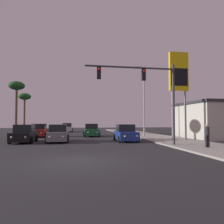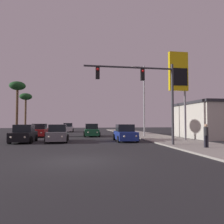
# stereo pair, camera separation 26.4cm
# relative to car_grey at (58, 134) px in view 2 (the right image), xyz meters

# --- Properties ---
(ground_plane) EXTENTS (120.00, 120.00, 0.00)m
(ground_plane) POSITION_rel_car_grey_xyz_m (1.82, -10.80, -0.76)
(ground_plane) COLOR #28282B
(sidewalk_right) EXTENTS (5.00, 60.00, 0.12)m
(sidewalk_right) POSITION_rel_car_grey_xyz_m (11.32, -0.80, -0.70)
(sidewalk_right) COLOR #9E998E
(sidewalk_right) RESTS_ON ground
(car_grey) EXTENTS (2.04, 4.33, 1.68)m
(car_grey) POSITION_rel_car_grey_xyz_m (0.00, 0.00, 0.00)
(car_grey) COLOR slate
(car_grey) RESTS_ON ground
(car_silver) EXTENTS (2.04, 4.33, 1.68)m
(car_silver) POSITION_rel_car_grey_xyz_m (0.21, 20.50, 0.00)
(car_silver) COLOR #B7B7BC
(car_silver) RESTS_ON ground
(car_green) EXTENTS (2.04, 4.33, 1.68)m
(car_green) POSITION_rel_car_grey_xyz_m (3.79, 7.28, 0.00)
(car_green) COLOR #195933
(car_green) RESTS_ON ground
(car_black) EXTENTS (2.04, 4.31, 1.68)m
(car_black) POSITION_rel_car_grey_xyz_m (-3.10, -0.08, 0.00)
(car_black) COLOR black
(car_black) RESTS_ON ground
(car_red) EXTENTS (2.04, 4.32, 1.68)m
(car_red) POSITION_rel_car_grey_xyz_m (-2.91, 7.48, 0.00)
(car_red) COLOR maroon
(car_red) RESTS_ON ground
(car_blue) EXTENTS (2.04, 4.34, 1.68)m
(car_blue) POSITION_rel_car_grey_xyz_m (6.63, -0.42, 0.00)
(car_blue) COLOR navy
(car_blue) RESTS_ON ground
(traffic_light_mast) EXTENTS (7.24, 0.36, 6.50)m
(traffic_light_mast) POSITION_rel_car_grey_xyz_m (7.40, -5.33, 3.96)
(traffic_light_mast) COLOR #38383D
(traffic_light_mast) RESTS_ON sidewalk_right
(street_lamp) EXTENTS (1.74, 0.24, 9.00)m
(street_lamp) POSITION_rel_car_grey_xyz_m (10.17, 4.84, 4.36)
(street_lamp) COLOR #99999E
(street_lamp) RESTS_ON sidewalk_right
(gas_station_sign) EXTENTS (2.00, 0.42, 9.00)m
(gas_station_sign) POSITION_rel_car_grey_xyz_m (12.12, -1.02, 5.86)
(gas_station_sign) COLOR #99999E
(gas_station_sign) RESTS_ON sidewalk_right
(pedestrian_on_sidewalk) EXTENTS (0.34, 0.32, 1.67)m
(pedestrian_on_sidewalk) POSITION_rel_car_grey_xyz_m (10.94, -7.55, 0.27)
(pedestrian_on_sidewalk) COLOR #23232D
(pedestrian_on_sidewalk) RESTS_ON sidewalk_right
(palm_tree_far) EXTENTS (2.40, 2.40, 7.56)m
(palm_tree_far) POSITION_rel_car_grey_xyz_m (-8.14, 23.20, 5.78)
(palm_tree_far) COLOR brown
(palm_tree_far) RESTS_ON ground
(palm_tree_mid) EXTENTS (2.40, 2.40, 8.10)m
(palm_tree_mid) POSITION_rel_car_grey_xyz_m (-7.17, 13.20, 6.26)
(palm_tree_mid) COLOR brown
(palm_tree_mid) RESTS_ON ground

